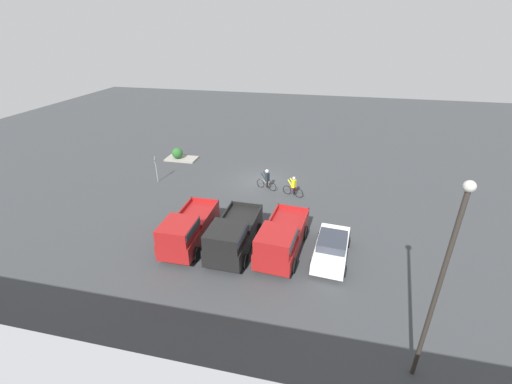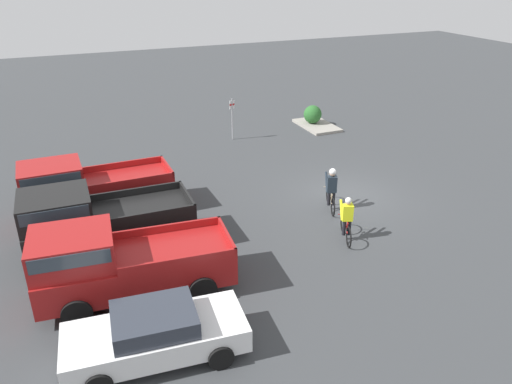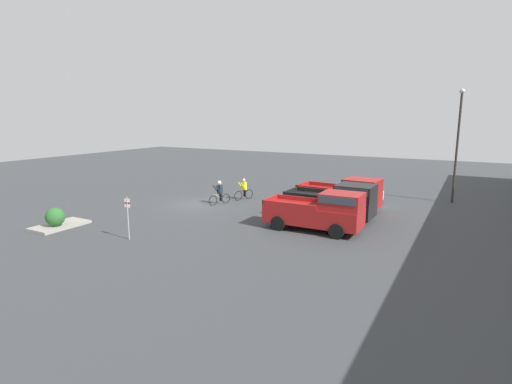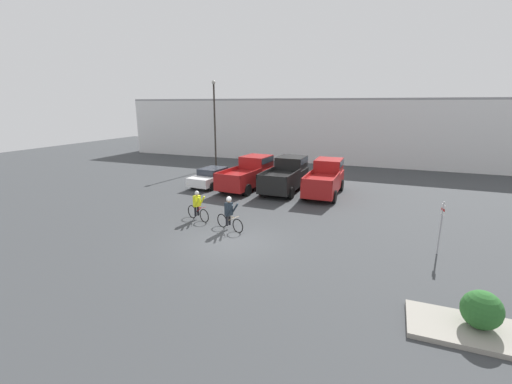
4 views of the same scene
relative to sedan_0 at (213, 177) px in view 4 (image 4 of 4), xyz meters
The scene contains 12 objects.
ground_plane 11.14m from the sedan_0, 56.93° to the right, with size 80.00×80.00×0.00m, color #383A3D.
warehouse_building 20.27m from the sedan_0, 72.44° to the left, with size 47.37×12.95×6.59m.
sedan_0 is the anchor object (origin of this frame).
pickup_truck_0 2.91m from the sedan_0, ahead, with size 2.65×5.64×2.23m.
pickup_truck_1 5.67m from the sedan_0, ahead, with size 2.40×5.40×2.28m.
pickup_truck_2 8.44m from the sedan_0, ahead, with size 2.20×5.38×2.26m.
cyclist_0 9.66m from the sedan_0, 56.58° to the right, with size 1.75×0.73×1.72m.
cyclist_1 7.98m from the sedan_0, 67.22° to the right, with size 1.67×0.70×1.63m.
fire_lane_sign 16.40m from the sedan_0, 27.00° to the right, with size 0.09×0.30×2.26m.
lamppost 8.42m from the sedan_0, 116.42° to the left, with size 0.36×0.36×8.15m.
curb_island 19.55m from the sedan_0, 40.82° to the right, with size 3.00×1.74×0.15m, color gray.
shrub 19.69m from the sedan_0, 39.90° to the right, with size 1.05×1.05×1.05m.
Camera 4 is at (6.38, -13.12, 6.06)m, focal length 24.00 mm.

